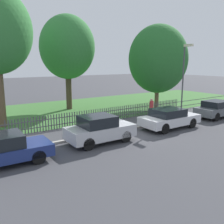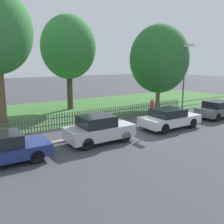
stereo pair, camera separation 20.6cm
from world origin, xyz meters
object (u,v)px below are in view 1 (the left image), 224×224
object	(u,v)px
parked_car_red_compact	(169,118)
parked_car_white_van	(217,109)
covered_motorcycle	(105,121)
tree_behind_motorcycle	(67,47)
parked_car_black_saloon	(4,149)
tree_mid_park	(158,59)
parked_car_navy_estate	(100,129)
pedestrian_near_fence	(151,107)
street_lamp	(184,72)

from	to	relation	value
parked_car_red_compact	parked_car_white_van	xyz separation A→B (m)	(5.57, 0.14, 0.00)
covered_motorcycle	tree_behind_motorcycle	size ratio (longest dim) A/B	0.23
covered_motorcycle	parked_car_red_compact	bearing A→B (deg)	-29.47
parked_car_black_saloon	parked_car_white_van	bearing A→B (deg)	2.88
parked_car_white_van	tree_mid_park	world-z (taller)	tree_mid_park
parked_car_navy_estate	tree_mid_park	xyz separation A→B (m)	(9.68, 5.51, 3.83)
parked_car_black_saloon	parked_car_navy_estate	size ratio (longest dim) A/B	1.03
parked_car_white_van	parked_car_black_saloon	bearing A→B (deg)	-179.78
parked_car_red_compact	tree_mid_park	size ratio (longest dim) A/B	0.54
tree_mid_park	pedestrian_near_fence	distance (m)	5.49
parked_car_red_compact	tree_mid_park	distance (m)	8.05
tree_mid_park	street_lamp	world-z (taller)	tree_mid_park
covered_motorcycle	tree_mid_park	xyz separation A→B (m)	(7.99, 3.43, 4.00)
parked_car_white_van	tree_behind_motorcycle	distance (m)	13.71
parked_car_white_van	tree_behind_motorcycle	xyz separation A→B (m)	(-8.09, 9.93, 4.91)
parked_car_navy_estate	covered_motorcycle	size ratio (longest dim) A/B	1.94
parked_car_white_van	street_lamp	size ratio (longest dim) A/B	0.70
covered_motorcycle	parked_car_navy_estate	bearing A→B (deg)	-128.37
pedestrian_near_fence	tree_mid_park	bearing A→B (deg)	-85.95
tree_behind_motorcycle	street_lamp	xyz separation A→B (m)	(5.93, -8.30, -2.04)
parked_car_red_compact	covered_motorcycle	size ratio (longest dim) A/B	2.15
parked_car_white_van	parked_car_red_compact	bearing A→B (deg)	-179.28
tree_mid_park	street_lamp	size ratio (longest dim) A/B	1.36
parked_car_navy_estate	covered_motorcycle	world-z (taller)	parked_car_navy_estate
parked_car_white_van	pedestrian_near_fence	size ratio (longest dim) A/B	2.54
parked_car_red_compact	parked_car_white_van	bearing A→B (deg)	2.24
parked_car_red_compact	pedestrian_near_fence	xyz separation A→B (m)	(1.20, 2.97, 0.18)
parked_car_navy_estate	parked_car_red_compact	bearing A→B (deg)	0.40
tree_behind_motorcycle	parked_car_red_compact	bearing A→B (deg)	-75.97
parked_car_white_van	tree_mid_park	bearing A→B (deg)	102.37
parked_car_white_van	tree_behind_motorcycle	bearing A→B (deg)	128.43
covered_motorcycle	pedestrian_near_fence	world-z (taller)	pedestrian_near_fence
covered_motorcycle	tree_mid_park	bearing A→B (deg)	23.96
parked_car_black_saloon	tree_behind_motorcycle	distance (m)	13.75
tree_behind_motorcycle	pedestrian_near_fence	size ratio (longest dim) A/B	5.47
covered_motorcycle	tree_mid_park	distance (m)	9.57
pedestrian_near_fence	parked_car_red_compact	bearing A→B (deg)	122.12
covered_motorcycle	pedestrian_near_fence	bearing A→B (deg)	10.34
parked_car_navy_estate	pedestrian_near_fence	bearing A→B (deg)	24.96
pedestrian_near_fence	street_lamp	bearing A→B (deg)	-154.26
covered_motorcycle	tree_behind_motorcycle	world-z (taller)	tree_behind_motorcycle
covered_motorcycle	street_lamp	size ratio (longest dim) A/B	0.34
tree_mid_park	street_lamp	xyz separation A→B (m)	(-0.89, -3.80, -1.02)
parked_car_white_van	street_lamp	xyz separation A→B (m)	(-2.16, 1.63, 2.86)
parked_car_black_saloon	covered_motorcycle	bearing A→B (deg)	20.82
tree_behind_motorcycle	pedestrian_near_fence	bearing A→B (deg)	-62.36
parked_car_navy_estate	tree_behind_motorcycle	bearing A→B (deg)	75.17
tree_behind_motorcycle	street_lamp	distance (m)	10.40
parked_car_black_saloon	parked_car_navy_estate	distance (m)	4.94
parked_car_white_van	covered_motorcycle	distance (m)	9.47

